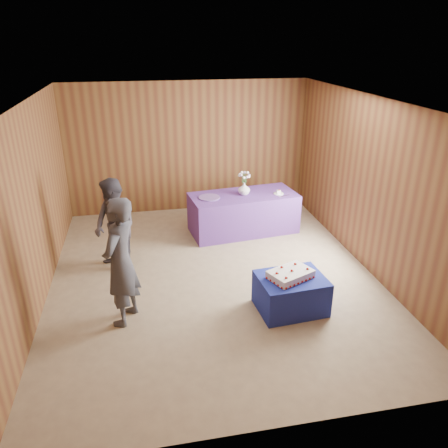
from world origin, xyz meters
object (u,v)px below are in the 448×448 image
object	(u,v)px
serving_table	(243,213)
cake_table	(291,293)
sheet_cake	(290,274)
vase	(244,189)
guest_right	(115,226)
guest_left	(120,262)

from	to	relation	value
serving_table	cake_table	bearing A→B (deg)	-96.20
sheet_cake	vase	world-z (taller)	vase
serving_table	guest_right	distance (m)	2.61
cake_table	serving_table	xyz separation A→B (m)	(-0.03, 2.69, 0.12)
guest_right	serving_table	bearing A→B (deg)	77.59
guest_left	cake_table	bearing A→B (deg)	109.38
cake_table	guest_left	xyz separation A→B (m)	(-2.25, 0.19, 0.62)
vase	guest_left	bearing A→B (deg)	-131.48
cake_table	vase	bearing A→B (deg)	85.93
serving_table	sheet_cake	distance (m)	2.69
sheet_cake	vase	distance (m)	2.71
serving_table	guest_left	xyz separation A→B (m)	(-2.21, -2.51, 0.50)
sheet_cake	guest_left	distance (m)	2.25
sheet_cake	guest_left	size ratio (longest dim) A/B	0.40
vase	guest_right	bearing A→B (deg)	-154.85
serving_table	vase	world-z (taller)	vase
guest_left	guest_right	size ratio (longest dim) A/B	1.14
sheet_cake	guest_right	size ratio (longest dim) A/B	0.46
sheet_cake	guest_left	world-z (taller)	guest_left
serving_table	sheet_cake	bearing A→B (deg)	-96.68
serving_table	guest_right	bearing A→B (deg)	-161.78
serving_table	guest_right	size ratio (longest dim) A/B	1.31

